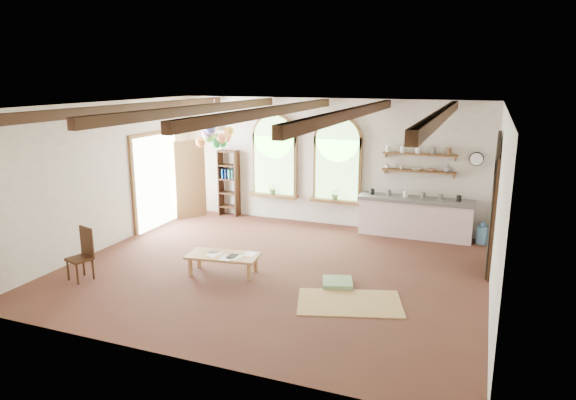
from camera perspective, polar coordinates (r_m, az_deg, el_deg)
The scene contains 27 objects.
floor at distance 10.26m, azimuth -1.63°, elevation -7.70°, with size 8.00×8.00×0.00m, color #502D21.
ceiling_beams at distance 9.58m, azimuth -1.76°, elevation 9.84°, with size 6.20×6.80×0.18m, color #392312, non-canonical shape.
window_left at distance 13.43m, azimuth -1.52°, elevation 4.63°, with size 1.30×0.28×2.20m.
window_right at distance 12.87m, azimuth 5.50°, elevation 4.18°, with size 1.30×0.28×2.20m.
left_doorway at distance 13.34m, azimuth -14.42°, elevation 2.04°, with size 0.10×1.90×2.50m, color brown.
right_doorway at distance 10.64m, azimuth 21.73°, elevation -1.69°, with size 0.10×1.30×2.40m, color black.
kitchen_counter at distance 12.52m, azimuth 13.93°, elevation -1.86°, with size 2.68×0.62×0.94m.
wall_shelf_lower at distance 12.46m, azimuth 14.33°, elevation 3.12°, with size 1.70×0.24×0.04m, color brown.
wall_shelf_upper at distance 12.39m, azimuth 14.43°, elevation 4.94°, with size 1.70×0.24×0.04m, color brown.
wall_clock at distance 12.39m, azimuth 20.21°, elevation 4.29°, with size 0.32×0.32×0.04m, color black.
bookshelf at distance 14.01m, azimuth -6.58°, elevation 1.88°, with size 0.53×0.32×1.80m.
coffee_table at distance 10.01m, azimuth -7.24°, elevation -6.28°, with size 1.44×0.82×0.39m.
side_chair at distance 10.42m, azimuth -21.99°, elevation -6.71°, with size 0.49×0.49×0.99m.
floor_mat at distance 8.89m, azimuth 6.85°, elevation -11.24°, with size 1.74×1.07×0.02m, color tan.
floor_cushion at distance 9.56m, azimuth 5.52°, elevation -9.13°, with size 0.53×0.53×0.09m, color #709667.
water_jug_a at distance 12.51m, azimuth 17.51°, elevation -3.17°, with size 0.30×0.30×0.58m.
water_jug_b at distance 12.51m, azimuth 20.79°, elevation -3.58°, with size 0.27×0.27×0.52m.
balloon_cluster at distance 12.61m, azimuth -8.09°, elevation 7.13°, with size 0.83×0.89×1.16m.
table_book at distance 10.21m, azimuth -8.77°, elevation -5.59°, with size 0.17×0.25×0.02m, color olive.
tablet at distance 9.87m, azimuth -6.19°, elevation -6.21°, with size 0.17×0.24×0.01m, color black.
potted_plant_left at distance 13.47m, azimuth -1.67°, elevation 1.28°, with size 0.27×0.23×0.30m, color #598C4C.
potted_plant_right at distance 12.92m, azimuth 5.29°, elevation 0.69°, with size 0.27×0.23×0.30m, color #598C4C.
shelf_cup_a at distance 12.56m, azimuth 10.95°, elevation 3.69°, with size 0.12×0.10×0.10m, color white.
shelf_cup_b at distance 12.50m, azimuth 12.52°, elevation 3.56°, with size 0.10×0.10×0.09m, color beige.
shelf_bowl_a at distance 12.46m, azimuth 14.11°, elevation 3.35°, with size 0.22×0.22×0.05m, color beige.
shelf_bowl_b at distance 12.42m, azimuth 15.71°, elevation 3.24°, with size 0.20×0.20×0.06m, color #8C664C.
shelf_vase at distance 12.38m, azimuth 17.34°, elevation 3.40°, with size 0.18×0.18×0.19m, color slate.
Camera 1 is at (3.73, -8.80, 3.73)m, focal length 32.00 mm.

